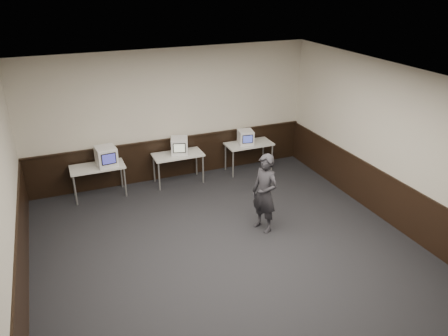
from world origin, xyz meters
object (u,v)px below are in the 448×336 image
object	(u,v)px
emac_center	(179,146)
person	(265,193)
desk_left	(98,169)
desk_center	(178,157)
desk_right	(249,146)
emac_left	(106,156)
emac_right	(246,137)

from	to	relation	value
emac_center	person	distance (m)	2.89
desk_left	desk_center	xyz separation A→B (m)	(1.90, 0.00, 0.00)
desk_right	emac_left	world-z (taller)	emac_left
emac_left	person	xyz separation A→B (m)	(2.63, -2.69, -0.16)
emac_center	desk_left	bearing A→B (deg)	-162.07
desk_center	emac_center	xyz separation A→B (m)	(0.06, 0.02, 0.27)
emac_center	emac_right	world-z (taller)	emac_center
desk_right	person	world-z (taller)	person
desk_center	emac_center	world-z (taller)	emac_center
emac_center	emac_right	size ratio (longest dim) A/B	1.18
desk_right	emac_right	size ratio (longest dim) A/B	2.74
desk_right	emac_left	size ratio (longest dim) A/B	2.35
desk_right	person	xyz separation A→B (m)	(-0.95, -2.72, 0.13)
desk_right	emac_right	world-z (taller)	emac_right
desk_right	emac_right	bearing A→B (deg)	-174.97
desk_center	emac_right	distance (m)	1.81
emac_center	person	bearing A→B (deg)	-54.65
desk_right	emac_center	size ratio (longest dim) A/B	2.32
desk_left	desk_center	world-z (taller)	same
desk_center	emac_left	world-z (taller)	emac_left
desk_left	emac_left	size ratio (longest dim) A/B	2.35
emac_left	desk_left	bearing A→B (deg)	166.70
desk_right	person	size ratio (longest dim) A/B	0.74
desk_left	emac_right	bearing A→B (deg)	-0.14
desk_left	emac_right	distance (m)	3.70
emac_right	person	distance (m)	2.84
desk_left	emac_center	bearing A→B (deg)	0.70
person	emac_center	bearing A→B (deg)	177.59
person	desk_right	bearing A→B (deg)	140.29
emac_left	person	world-z (taller)	person
desk_right	emac_left	xyz separation A→B (m)	(-3.58, -0.03, 0.29)
emac_left	emac_center	world-z (taller)	emac_left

